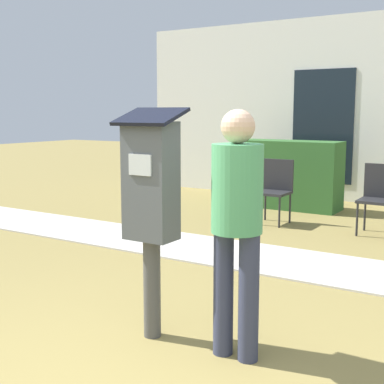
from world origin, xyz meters
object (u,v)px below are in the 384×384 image
object	(u,v)px
parking_meter	(151,193)
person_standing	(237,215)
outdoor_chair_middle	(379,193)
outdoor_chair_left	(275,186)

from	to	relation	value
parking_meter	person_standing	xyz separation A→B (m)	(0.64, 0.02, -0.09)
outdoor_chair_middle	person_standing	bearing A→B (deg)	-84.68
person_standing	outdoor_chair_left	world-z (taller)	person_standing
person_standing	parking_meter	bearing A→B (deg)	-167.32
outdoor_chair_left	person_standing	bearing A→B (deg)	-89.50
parking_meter	outdoor_chair_left	xyz separation A→B (m)	(-0.83, 4.06, -0.49)
parking_meter	outdoor_chair_left	world-z (taller)	parking_meter
outdoor_chair_left	outdoor_chair_middle	world-z (taller)	same
parking_meter	outdoor_chair_left	bearing A→B (deg)	101.56
parking_meter	person_standing	distance (m)	0.65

